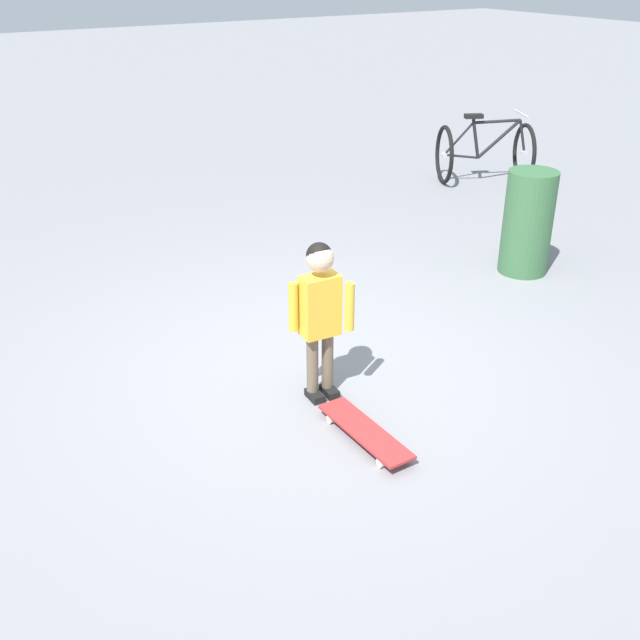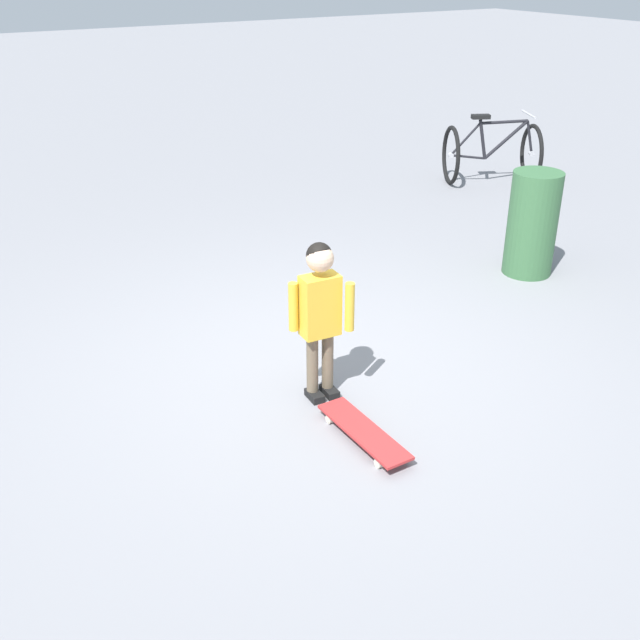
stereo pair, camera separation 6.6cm
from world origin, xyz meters
name	(u,v)px [view 2 (the right image)]	position (x,y,z in m)	size (l,w,h in m)	color
ground_plane	(317,363)	(0.00, 0.00, 0.00)	(50.00, 50.00, 0.00)	gray
child_person	(320,305)	(0.19, 0.36, 0.66)	(0.36, 0.24, 1.06)	brown
skateboard	(364,432)	(0.23, 0.93, 0.06)	(0.20, 0.74, 0.07)	#B22D2D
bicycle_near	(492,152)	(-4.17, -2.78, 0.38)	(1.27, 1.10, 0.85)	black
trash_bin	(532,224)	(-2.47, -0.44, 0.46)	(0.43, 0.43, 0.93)	#38663D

